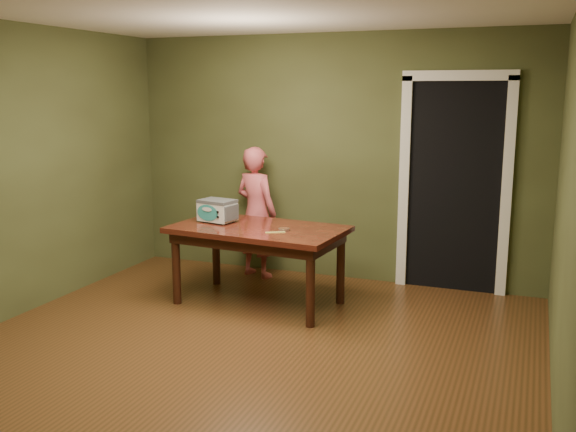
{
  "coord_description": "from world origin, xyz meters",
  "views": [
    {
      "loc": [
        2.05,
        -4.03,
        2.01
      ],
      "look_at": [
        0.09,
        1.0,
        0.95
      ],
      "focal_mm": 40.0,
      "sensor_mm": 36.0,
      "label": 1
    }
  ],
  "objects": [
    {
      "name": "toy_oven",
      "position": [
        -0.81,
        1.42,
        0.87
      ],
      "size": [
        0.39,
        0.29,
        0.22
      ],
      "rotation": [
        0.0,
        0.0,
        -0.18
      ],
      "color": "#4C4F54",
      "rests_on": "dining_table"
    },
    {
      "name": "baking_pan",
      "position": [
        -0.06,
        1.29,
        0.76
      ],
      "size": [
        0.1,
        0.1,
        0.02
      ],
      "color": "silver",
      "rests_on": "dining_table"
    },
    {
      "name": "room_shell",
      "position": [
        0.0,
        0.0,
        1.71
      ],
      "size": [
        4.52,
        5.02,
        2.61
      ],
      "color": "#4B552D",
      "rests_on": "ground"
    },
    {
      "name": "doorway",
      "position": [
        1.3,
        2.78,
        1.06
      ],
      "size": [
        1.1,
        0.66,
        2.25
      ],
      "color": "black",
      "rests_on": "ground"
    },
    {
      "name": "spatula",
      "position": [
        -0.1,
        1.17,
        0.75
      ],
      "size": [
        0.17,
        0.11,
        0.01
      ],
      "primitive_type": "cube",
      "rotation": [
        0.0,
        0.0,
        0.5
      ],
      "color": "#DEDB60",
      "rests_on": "dining_table"
    },
    {
      "name": "floor",
      "position": [
        0.0,
        0.0,
        0.0
      ],
      "size": [
        5.0,
        5.0,
        0.0
      ],
      "primitive_type": "plane",
      "color": "#593319",
      "rests_on": "ground"
    },
    {
      "name": "child",
      "position": [
        -0.74,
        2.2,
        0.71
      ],
      "size": [
        0.6,
        0.48,
        1.42
      ],
      "primitive_type": "imported",
      "rotation": [
        0.0,
        0.0,
        2.83
      ],
      "color": "#CE555D",
      "rests_on": "floor"
    },
    {
      "name": "dining_table",
      "position": [
        -0.35,
        1.35,
        0.65
      ],
      "size": [
        1.67,
        1.04,
        0.75
      ],
      "rotation": [
        0.0,
        0.0,
        -0.09
      ],
      "color": "#36100C",
      "rests_on": "floor"
    }
  ]
}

